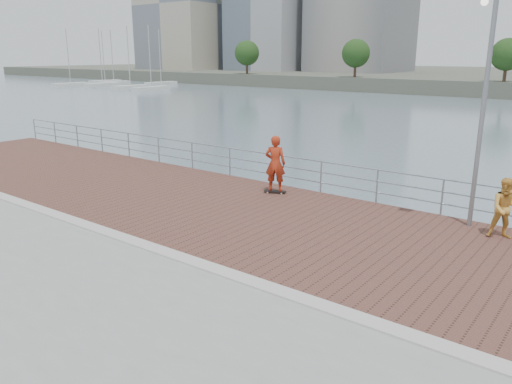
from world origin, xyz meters
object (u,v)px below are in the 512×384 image
Objects in this scene: guardrail at (348,178)px; street_lamp at (485,55)px; bystander at (506,208)px; skateboarder at (275,163)px.

street_lamp reaches higher than guardrail.
bystander is at bearing -10.99° from guardrail.
guardrail is at bearing -178.15° from skateboarder.
guardrail is 20.45× the size of skateboarder.
skateboarder is at bearing -154.25° from guardrail.
bystander is at bearing 156.87° from skateboarder.
bystander is (4.97, -0.97, 0.12)m from guardrail.
street_lamp reaches higher than bystander.
bystander is (0.94, 0.01, -3.78)m from street_lamp.
skateboarder reaches higher than bystander.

